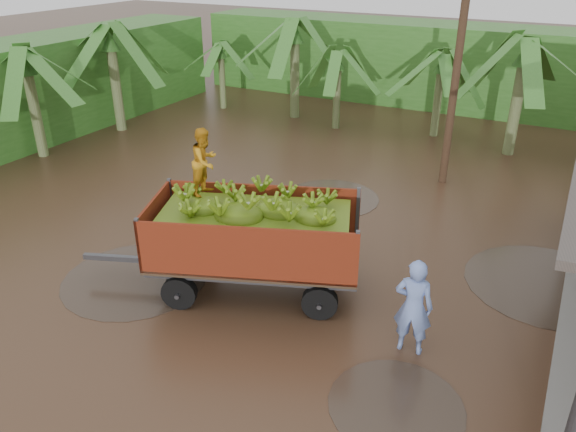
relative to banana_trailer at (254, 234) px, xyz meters
The scene contains 7 objects.
ground 2.11m from the banana_trailer, 52.63° to the left, with size 100.00×100.00×0.00m, color black.
hedge_north 17.34m from the banana_trailer, 93.32° to the left, with size 22.00×3.00×3.60m, color #2D661E.
hedge_west 14.05m from the banana_trailer, 157.82° to the left, with size 3.00×18.00×3.60m, color #2D661E.
banana_trailer is the anchor object (origin of this frame).
man_blue 3.64m from the banana_trailer, ahead, with size 0.70×0.46×1.92m, color #718ACE.
utility_pole 8.63m from the banana_trailer, 75.19° to the left, with size 1.20×0.24×7.42m.
banana_plants 9.19m from the banana_trailer, 111.69° to the left, with size 25.00×20.27×4.25m.
Camera 1 is at (4.50, -10.16, 6.84)m, focal length 35.00 mm.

